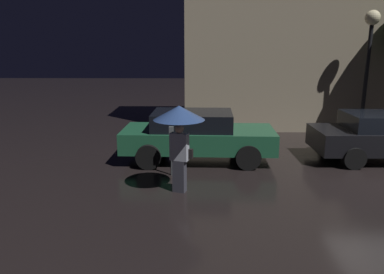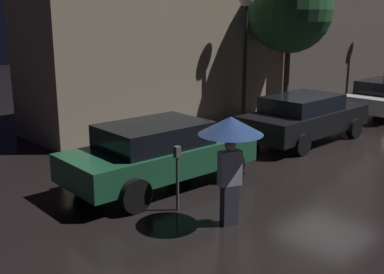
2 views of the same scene
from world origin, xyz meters
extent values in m
plane|color=black|center=(0.00, 0.00, 0.00)|extent=(60.00, 60.00, 0.00)
cube|color=gray|center=(-1.20, 6.50, 3.95)|extent=(8.95, 3.00, 7.90)
cube|color=#1E5638|center=(-5.13, 1.25, 0.66)|extent=(4.52, 1.94, 0.61)
cube|color=black|center=(-5.31, 1.25, 1.22)|extent=(2.37, 1.67, 0.51)
cylinder|color=black|center=(-3.74, 2.16, 0.35)|extent=(0.70, 0.22, 0.70)
cylinder|color=black|center=(-3.74, 0.34, 0.35)|extent=(0.70, 0.22, 0.70)
cylinder|color=black|center=(-6.52, 2.16, 0.35)|extent=(0.70, 0.22, 0.70)
cylinder|color=black|center=(-6.52, 0.34, 0.35)|extent=(0.70, 0.22, 0.70)
cube|color=black|center=(0.64, 1.34, 0.63)|extent=(4.61, 1.87, 0.64)
cube|color=black|center=(0.46, 1.34, 1.19)|extent=(2.41, 1.62, 0.47)
cylinder|color=black|center=(2.06, 2.24, 0.31)|extent=(0.62, 0.22, 0.62)
cylinder|color=black|center=(2.06, 0.45, 0.31)|extent=(0.62, 0.22, 0.62)
cylinder|color=black|center=(-0.78, 2.24, 0.31)|extent=(0.62, 0.22, 0.62)
cylinder|color=black|center=(-0.78, 0.45, 0.31)|extent=(0.62, 0.22, 0.62)
cylinder|color=black|center=(7.49, 2.30, 0.35)|extent=(0.69, 0.22, 0.69)
cylinder|color=black|center=(4.89, 2.30, 0.35)|extent=(0.69, 0.22, 0.69)
cube|color=#383842|center=(-5.57, -1.29, 0.39)|extent=(0.34, 0.28, 0.78)
cube|color=#B2B7C6|center=(-5.57, -1.29, 1.10)|extent=(0.46, 0.32, 0.65)
sphere|color=tan|center=(-5.57, -1.29, 1.53)|extent=(0.21, 0.21, 0.21)
cylinder|color=black|center=(-5.57, -1.29, 1.35)|extent=(0.02, 0.02, 0.76)
cone|color=navy|center=(-5.57, -1.29, 1.89)|extent=(1.17, 1.17, 0.32)
cube|color=black|center=(-5.33, -1.29, 0.94)|extent=(0.18, 0.15, 0.22)
cylinder|color=#4C5154|center=(-5.83, -0.14, 0.55)|extent=(0.06, 0.06, 1.10)
cube|color=#4C5154|center=(-5.83, -0.14, 1.21)|extent=(0.12, 0.10, 0.22)
cylinder|color=black|center=(0.90, 4.08, 2.02)|extent=(0.14, 0.14, 4.05)
cylinder|color=#473323|center=(2.90, 3.76, 1.32)|extent=(0.20, 0.20, 2.64)
sphere|color=#234C28|center=(2.90, 3.76, 3.95)|extent=(3.08, 3.08, 3.08)
camera|label=1|loc=(-5.13, -9.60, 3.37)|focal=35.00mm
camera|label=2|loc=(-11.69, -6.93, 3.81)|focal=45.00mm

